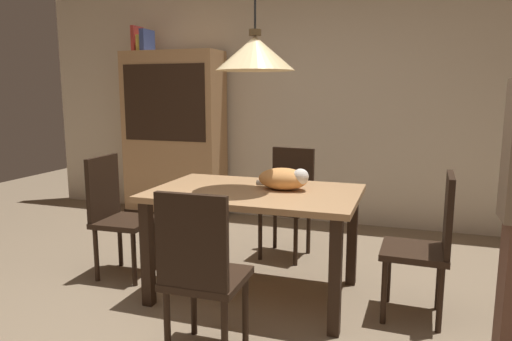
# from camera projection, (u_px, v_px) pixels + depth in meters

# --- Properties ---
(ground) EXTENTS (10.00, 10.00, 0.00)m
(ground) POSITION_uv_depth(u_px,v_px,m) (207.00, 332.00, 2.78)
(ground) COLOR #847056
(back_wall) EXTENTS (6.40, 0.10, 2.90)m
(back_wall) POSITION_uv_depth(u_px,v_px,m) (307.00, 88.00, 5.01)
(back_wall) COLOR beige
(back_wall) RESTS_ON ground
(dining_table) EXTENTS (1.40, 0.90, 0.75)m
(dining_table) POSITION_uv_depth(u_px,v_px,m) (255.00, 204.00, 3.19)
(dining_table) COLOR tan
(dining_table) RESTS_ON ground
(chair_far_back) EXTENTS (0.44, 0.44, 0.93)m
(chair_far_back) POSITION_uv_depth(u_px,v_px,m) (289.00, 197.00, 4.03)
(chair_far_back) COLOR black
(chair_far_back) RESTS_ON ground
(chair_right_side) EXTENTS (0.41, 0.41, 0.93)m
(chair_right_side) POSITION_uv_depth(u_px,v_px,m) (429.00, 240.00, 2.86)
(chair_right_side) COLOR black
(chair_right_side) RESTS_ON ground
(chair_left_side) EXTENTS (0.41, 0.41, 0.93)m
(chair_left_side) POSITION_uv_depth(u_px,v_px,m) (116.00, 211.00, 3.57)
(chair_left_side) COLOR black
(chair_left_side) RESTS_ON ground
(chair_near_front) EXTENTS (0.41, 0.41, 0.93)m
(chair_near_front) POSITION_uv_depth(u_px,v_px,m) (201.00, 269.00, 2.39)
(chair_near_front) COLOR black
(chair_near_front) RESTS_ON ground
(cat_sleeping) EXTENTS (0.39, 0.23, 0.16)m
(cat_sleeping) POSITION_uv_depth(u_px,v_px,m) (285.00, 179.00, 3.17)
(cat_sleeping) COLOR #E59951
(cat_sleeping) RESTS_ON dining_table
(pendant_lamp) EXTENTS (0.52, 0.52, 1.30)m
(pendant_lamp) POSITION_uv_depth(u_px,v_px,m) (255.00, 53.00, 3.02)
(pendant_lamp) COLOR beige
(hutch_bookcase) EXTENTS (1.12, 0.45, 1.85)m
(hutch_bookcase) POSITION_uv_depth(u_px,v_px,m) (175.00, 139.00, 5.24)
(hutch_bookcase) COLOR tan
(hutch_bookcase) RESTS_ON ground
(book_red_tall) EXTENTS (0.04, 0.22, 0.28)m
(book_red_tall) POSITION_uv_depth(u_px,v_px,m) (138.00, 39.00, 5.20)
(book_red_tall) COLOR #B73833
(book_red_tall) RESTS_ON hutch_bookcase
(book_yellow_short) EXTENTS (0.04, 0.20, 0.18)m
(book_yellow_short) POSITION_uv_depth(u_px,v_px,m) (142.00, 44.00, 5.19)
(book_yellow_short) COLOR gold
(book_yellow_short) RESTS_ON hutch_bookcase
(book_blue_wide) EXTENTS (0.06, 0.24, 0.24)m
(book_blue_wide) POSITION_uv_depth(u_px,v_px,m) (147.00, 41.00, 5.16)
(book_blue_wide) COLOR #384C93
(book_blue_wide) RESTS_ON hutch_bookcase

